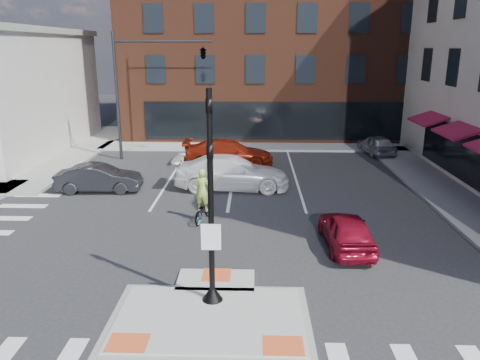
{
  "coord_description": "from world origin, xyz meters",
  "views": [
    {
      "loc": [
        1.15,
        -11.51,
        7.11
      ],
      "look_at": [
        0.61,
        6.31,
        2.0
      ],
      "focal_mm": 35.0,
      "sensor_mm": 36.0,
      "label": 1
    }
  ],
  "objects_px": {
    "bg_car_silver": "(376,145)",
    "bg_car_red": "(228,153)",
    "red_sedan": "(346,230)",
    "cyclist": "(203,204)",
    "white_pickup": "(232,173)",
    "bg_car_dark": "(99,178)"
  },
  "relations": [
    {
      "from": "white_pickup",
      "to": "bg_car_dark",
      "type": "xyz_separation_m",
      "value": [
        -6.7,
        -0.68,
        -0.16
      ]
    },
    {
      "from": "bg_car_silver",
      "to": "bg_car_red",
      "type": "xyz_separation_m",
      "value": [
        -9.92,
        -3.42,
        0.13
      ]
    },
    {
      "from": "red_sedan",
      "to": "white_pickup",
      "type": "height_order",
      "value": "white_pickup"
    },
    {
      "from": "white_pickup",
      "to": "bg_car_silver",
      "type": "height_order",
      "value": "white_pickup"
    },
    {
      "from": "white_pickup",
      "to": "cyclist",
      "type": "distance_m",
      "value": 4.81
    },
    {
      "from": "red_sedan",
      "to": "bg_car_dark",
      "type": "distance_m",
      "value": 13.0
    },
    {
      "from": "bg_car_red",
      "to": "cyclist",
      "type": "relative_size",
      "value": 2.42
    },
    {
      "from": "white_pickup",
      "to": "bg_car_dark",
      "type": "height_order",
      "value": "white_pickup"
    },
    {
      "from": "red_sedan",
      "to": "bg_car_dark",
      "type": "relative_size",
      "value": 0.92
    },
    {
      "from": "red_sedan",
      "to": "cyclist",
      "type": "xyz_separation_m",
      "value": [
        -5.53,
        2.54,
        0.1
      ]
    },
    {
      "from": "red_sedan",
      "to": "cyclist",
      "type": "height_order",
      "value": "cyclist"
    },
    {
      "from": "red_sedan",
      "to": "bg_car_silver",
      "type": "xyz_separation_m",
      "value": [
        4.95,
        15.56,
        0.01
      ]
    },
    {
      "from": "white_pickup",
      "to": "bg_car_red",
      "type": "height_order",
      "value": "white_pickup"
    },
    {
      "from": "bg_car_silver",
      "to": "bg_car_red",
      "type": "distance_m",
      "value": 10.49
    },
    {
      "from": "red_sedan",
      "to": "bg_car_dark",
      "type": "xyz_separation_m",
      "value": [
        -11.22,
        6.56,
        0.03
      ]
    },
    {
      "from": "bg_car_red",
      "to": "cyclist",
      "type": "xyz_separation_m",
      "value": [
        -0.57,
        -9.6,
        -0.03
      ]
    },
    {
      "from": "red_sedan",
      "to": "bg_car_red",
      "type": "xyz_separation_m",
      "value": [
        -4.96,
        12.14,
        0.14
      ]
    },
    {
      "from": "bg_car_dark",
      "to": "cyclist",
      "type": "bearing_deg",
      "value": -128.6
    },
    {
      "from": "bg_car_red",
      "to": "bg_car_silver",
      "type": "bearing_deg",
      "value": -69.46
    },
    {
      "from": "red_sedan",
      "to": "bg_car_silver",
      "type": "bearing_deg",
      "value": -109.66
    },
    {
      "from": "bg_car_dark",
      "to": "bg_car_red",
      "type": "relative_size",
      "value": 0.77
    },
    {
      "from": "bg_car_silver",
      "to": "bg_car_red",
      "type": "bearing_deg",
      "value": 10.72
    }
  ]
}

